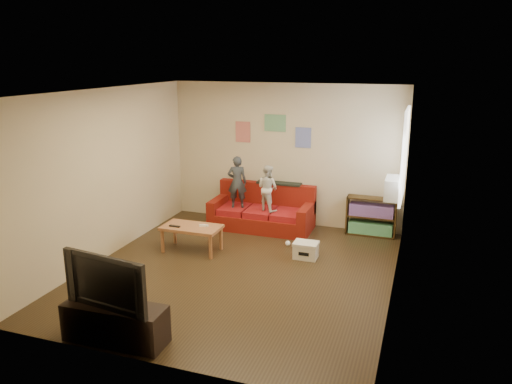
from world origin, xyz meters
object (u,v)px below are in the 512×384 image
(sofa, at_px, (263,213))
(coffee_table, at_px, (192,230))
(tv_stand, at_px, (115,323))
(child_b, at_px, (268,188))
(child_a, at_px, (237,182))
(television, at_px, (112,279))
(bookshelf, at_px, (371,218))
(file_box, at_px, (306,250))

(sofa, relative_size, coffee_table, 1.97)
(sofa, xyz_separation_m, tv_stand, (-0.34, -4.32, -0.06))
(child_b, bearing_deg, sofa, -23.97)
(sofa, xyz_separation_m, child_a, (-0.45, -0.17, 0.61))
(sofa, relative_size, television, 1.71)
(sofa, height_order, coffee_table, sofa)
(bookshelf, height_order, tv_stand, bookshelf)
(sofa, xyz_separation_m, coffee_table, (-0.74, -1.53, 0.09))
(child_a, height_order, tv_stand, child_a)
(coffee_table, xyz_separation_m, television, (0.40, -2.78, 0.40))
(child_b, distance_m, tv_stand, 4.22)
(coffee_table, bearing_deg, tv_stand, -81.84)
(child_a, bearing_deg, coffee_table, 61.64)
(sofa, relative_size, child_b, 2.23)
(child_a, xyz_separation_m, file_box, (1.59, -1.05, -0.76))
(bookshelf, height_order, television, television)
(coffee_table, bearing_deg, child_a, 77.97)
(bookshelf, relative_size, file_box, 2.27)
(child_a, relative_size, tv_stand, 0.82)
(child_a, bearing_deg, file_box, 130.17)
(child_b, relative_size, television, 0.77)
(file_box, distance_m, tv_stand, 3.44)
(bookshelf, xyz_separation_m, tv_stand, (-2.35, -4.55, -0.09))
(child_a, xyz_separation_m, tv_stand, (0.11, -4.15, -0.67))
(child_a, bearing_deg, tv_stand, 75.16)
(child_a, xyz_separation_m, child_b, (0.60, 0.00, -0.06))
(file_box, relative_size, tv_stand, 0.33)
(bookshelf, xyz_separation_m, television, (-2.35, -4.55, 0.45))
(child_b, xyz_separation_m, coffee_table, (-0.89, -1.37, -0.46))
(coffee_table, bearing_deg, television, -81.84)
(tv_stand, bearing_deg, file_box, 62.93)
(file_box, distance_m, television, 3.49)
(television, bearing_deg, coffee_table, 105.97)
(bookshelf, distance_m, tv_stand, 5.12)
(television, bearing_deg, child_a, 99.30)
(file_box, height_order, tv_stand, tv_stand)
(sofa, distance_m, child_a, 0.78)
(child_a, bearing_deg, child_b, 163.67)
(tv_stand, xyz_separation_m, television, (0.00, 0.00, 0.55))
(bookshelf, bearing_deg, sofa, -173.31)
(child_b, height_order, coffee_table, child_b)
(sofa, height_order, child_a, child_a)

